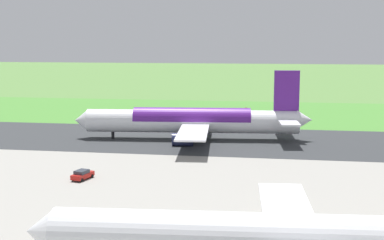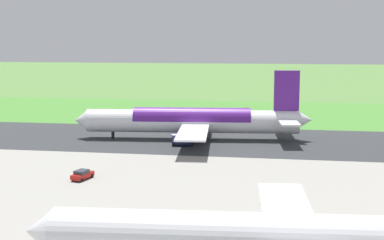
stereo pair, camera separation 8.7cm
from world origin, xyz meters
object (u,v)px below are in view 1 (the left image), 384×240
(airliner_main, at_px, (194,121))
(airliner_parked_mid, at_px, (290,238))
(service_car_followme, at_px, (82,175))
(no_stopping_sign, at_px, (246,111))
(traffic_cone_orange, at_px, (229,115))

(airliner_main, relative_size, airliner_parked_mid, 1.07)
(service_car_followme, distance_m, no_stopping_sign, 82.06)
(airliner_main, bearing_deg, airliner_parked_mid, 106.12)
(airliner_parked_mid, height_order, no_stopping_sign, airliner_parked_mid)
(airliner_main, xyz_separation_m, airliner_parked_mid, (-20.04, 69.36, -0.32))
(no_stopping_sign, xyz_separation_m, traffic_cone_orange, (5.14, 1.88, -1.15))
(service_car_followme, height_order, no_stopping_sign, no_stopping_sign)
(service_car_followme, bearing_deg, airliner_parked_mid, 135.73)
(no_stopping_sign, bearing_deg, airliner_parked_mid, 95.42)
(airliner_main, height_order, airliner_parked_mid, airliner_main)
(airliner_main, bearing_deg, no_stopping_sign, -103.00)
(service_car_followme, height_order, traffic_cone_orange, service_car_followme)
(airliner_main, bearing_deg, traffic_cone_orange, -96.36)
(no_stopping_sign, bearing_deg, service_car_followme, 74.52)
(airliner_main, xyz_separation_m, traffic_cone_orange, (-4.40, -39.44, -4.08))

